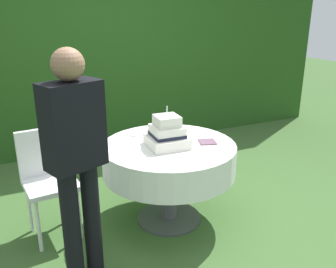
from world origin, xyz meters
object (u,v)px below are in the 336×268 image
at_px(serving_plate_near, 136,135).
at_px(standing_person, 76,155).
at_px(garden_chair, 48,173).
at_px(cake_table, 169,159).
at_px(napkin_stack, 207,142).
at_px(wedding_cake, 167,134).
at_px(serving_plate_far, 189,129).

height_order(serving_plate_near, standing_person, standing_person).
distance_m(garden_chair, standing_person, 0.79).
xyz_separation_m(serving_plate_near, garden_chair, (-0.80, -0.08, -0.19)).
bearing_deg(standing_person, cake_table, 26.00).
relative_size(cake_table, napkin_stack, 8.08).
relative_size(wedding_cake, serving_plate_far, 2.57).
xyz_separation_m(cake_table, serving_plate_far, (0.34, 0.27, 0.14)).
distance_m(wedding_cake, napkin_stack, 0.37).
height_order(garden_chair, standing_person, standing_person).
relative_size(serving_plate_near, napkin_stack, 0.75).
bearing_deg(cake_table, standing_person, -154.00).
bearing_deg(cake_table, wedding_cake, -136.80).
height_order(cake_table, garden_chair, garden_chair).
height_order(napkin_stack, standing_person, standing_person).
xyz_separation_m(cake_table, wedding_cake, (-0.03, -0.03, 0.24)).
xyz_separation_m(wedding_cake, standing_person, (-0.82, -0.39, 0.10)).
relative_size(serving_plate_near, garden_chair, 0.12).
distance_m(cake_table, garden_chair, 1.01).
distance_m(serving_plate_near, napkin_stack, 0.66).
height_order(cake_table, serving_plate_far, serving_plate_far).
distance_m(cake_table, standing_person, 1.01).
relative_size(serving_plate_near, standing_person, 0.07).
bearing_deg(wedding_cake, garden_chair, 162.74).
height_order(cake_table, napkin_stack, napkin_stack).
bearing_deg(cake_table, serving_plate_near, 116.72).
bearing_deg(garden_chair, cake_table, -15.14).
bearing_deg(napkin_stack, serving_plate_near, 138.04).
height_order(serving_plate_near, garden_chair, garden_chair).
bearing_deg(garden_chair, standing_person, -80.03).
xyz_separation_m(cake_table, serving_plate_near, (-0.17, 0.34, 0.14)).
xyz_separation_m(garden_chair, standing_person, (0.12, -0.68, 0.39)).
bearing_deg(garden_chair, serving_plate_far, 0.13).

